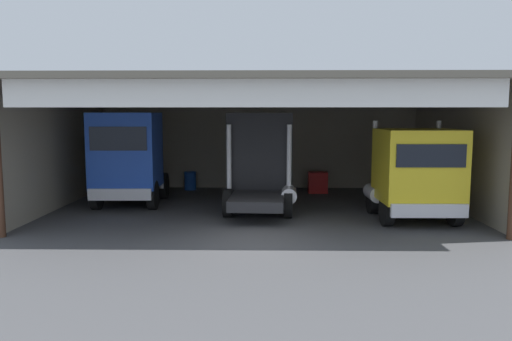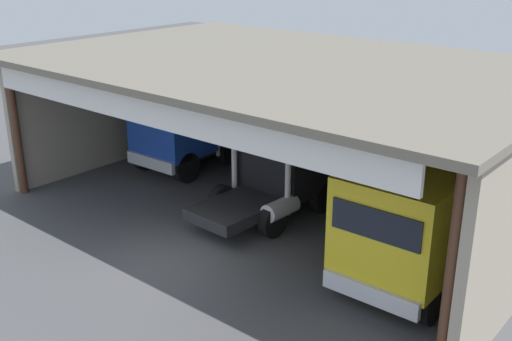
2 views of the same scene
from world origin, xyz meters
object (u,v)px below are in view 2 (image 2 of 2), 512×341
object	(u,v)px
truck_blue_yard_outside	(178,121)
oil_drum	(285,142)
tool_cart	(412,181)
truck_black_left_bay	(283,153)
truck_yellow_center_bay	(403,230)

from	to	relation	value
truck_blue_yard_outside	oil_drum	xyz separation A→B (m)	(1.84, 4.32, -1.52)
oil_drum	tool_cart	size ratio (longest dim) A/B	0.89
truck_blue_yard_outside	tool_cart	world-z (taller)	truck_blue_yard_outside
truck_black_left_bay	oil_drum	size ratio (longest dim) A/B	5.80
truck_black_left_bay	truck_yellow_center_bay	xyz separation A→B (m)	(5.34, -2.21, -0.23)
truck_yellow_center_bay	tool_cart	world-z (taller)	truck_yellow_center_bay
truck_yellow_center_bay	truck_blue_yard_outside	bearing A→B (deg)	-14.70
tool_cart	oil_drum	bearing A→B (deg)	172.00
oil_drum	tool_cart	world-z (taller)	tool_cart
oil_drum	truck_black_left_bay	bearing A→B (deg)	-53.57
truck_yellow_center_bay	tool_cart	bearing A→B (deg)	-67.03
tool_cart	truck_black_left_bay	bearing A→B (deg)	-124.22
truck_black_left_bay	truck_yellow_center_bay	bearing A→B (deg)	-19.87
truck_black_left_bay	truck_yellow_center_bay	size ratio (longest dim) A/B	1.17
truck_yellow_center_bay	tool_cart	distance (m)	6.80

